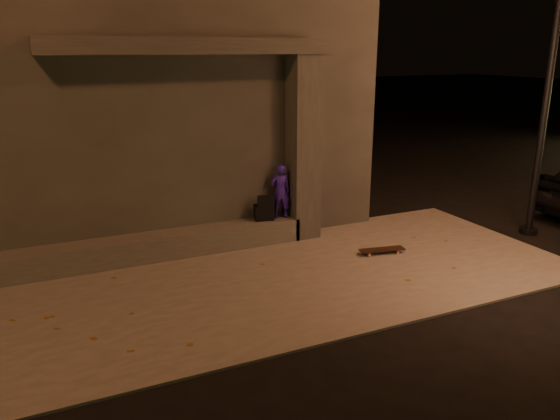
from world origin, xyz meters
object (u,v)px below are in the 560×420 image
skateboarder (280,191)px  skateboard (382,250)px  column (303,149)px  backpack (264,211)px

skateboarder → skateboard: skateboarder is taller
skateboard → column: bearing=130.2°
backpack → skateboard: (1.73, -1.57, -0.55)m
column → skateboard: column is taller
column → backpack: size_ratio=6.86×
column → skateboarder: size_ratio=3.31×
skateboarder → skateboard: bearing=145.2°
backpack → skateboard: bearing=-30.2°
column → backpack: (-0.86, 0.00, -1.17)m
backpack → skateboarder: bearing=12.0°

